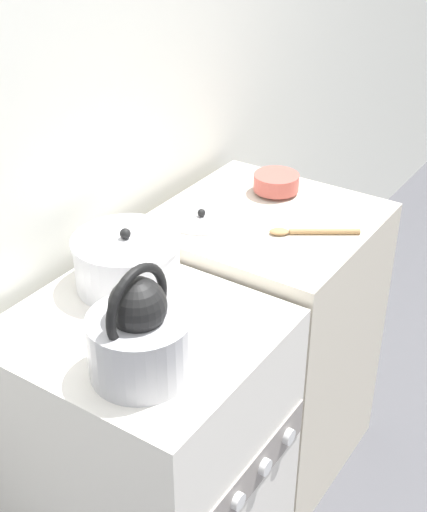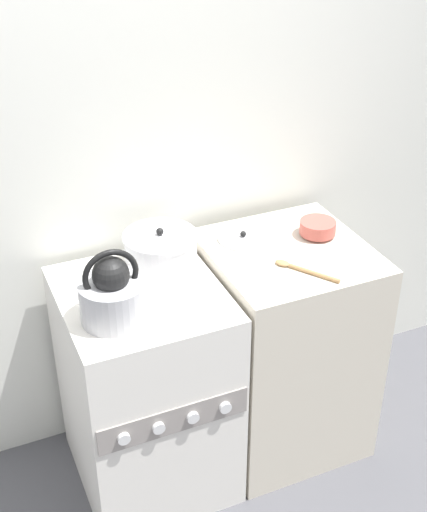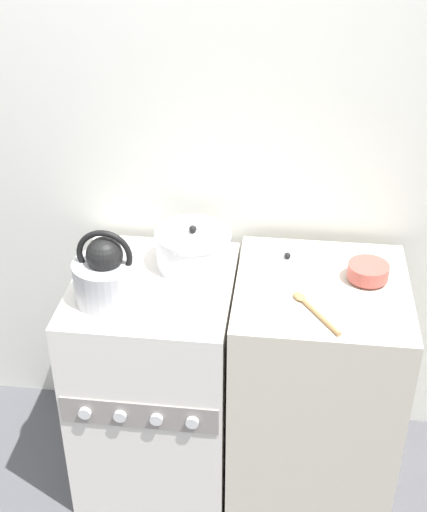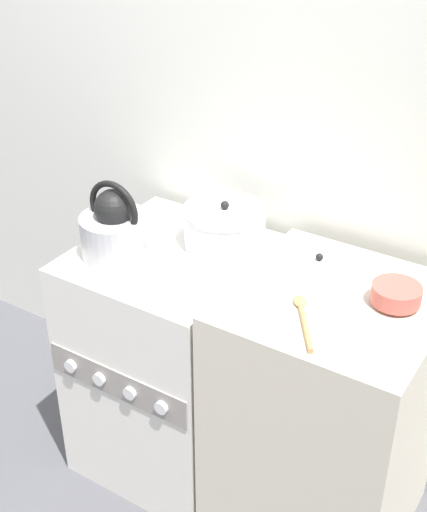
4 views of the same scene
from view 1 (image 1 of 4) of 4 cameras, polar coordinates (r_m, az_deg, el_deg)
The scene contains 8 objects.
wall_back at distance 1.77m, azimuth -16.35°, elevation 8.32°, with size 7.00×0.06×2.50m.
stove at distance 2.00m, azimuth -5.27°, elevation -15.87°, with size 0.57×0.64×0.88m.
counter at distance 2.35m, azimuth 3.87°, elevation -6.81°, with size 0.59×0.61×0.92m.
kettle at distance 1.51m, azimuth -5.87°, elevation -6.30°, with size 0.27×0.22×0.27m.
cooking_pot at distance 1.82m, azimuth -6.92°, elevation -0.44°, with size 0.28×0.28×0.16m.
enamel_bowl at distance 2.23m, azimuth 5.04°, elevation 5.88°, with size 0.14×0.14×0.06m.
loose_pot_lid at distance 2.07m, azimuth -0.97°, elevation 3.07°, with size 0.20×0.20×0.03m.
wooden_spoon at distance 2.01m, azimuth 7.48°, elevation 1.95°, with size 0.16×0.23×0.02m.
Camera 1 is at (-1.04, -0.59, 1.89)m, focal length 50.00 mm.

